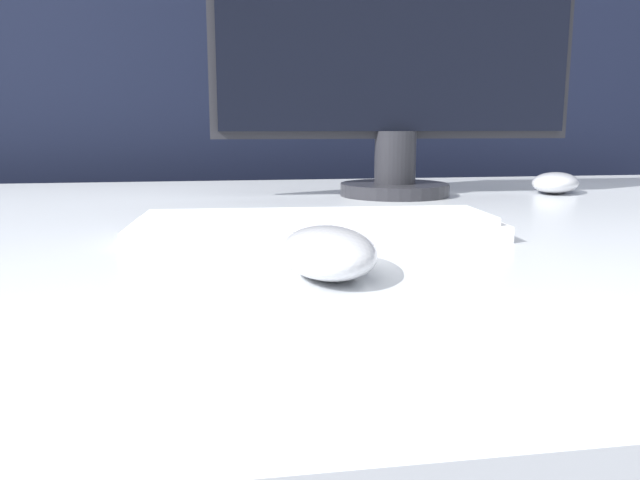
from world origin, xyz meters
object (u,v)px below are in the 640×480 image
Objects in this scene: keyboard at (317,226)px; monitor at (398,22)px; computer_mouse_near at (328,251)px; computer_mouse_far at (555,183)px.

monitor is at bearing 65.99° from keyboard.
computer_mouse_far is (0.48, 0.51, -0.00)m from computer_mouse_near.
monitor reaches higher than keyboard.
computer_mouse_far is (0.46, 0.35, 0.01)m from keyboard.
monitor is at bearing -144.29° from computer_mouse_far.
computer_mouse_far is at bearing 40.39° from keyboard.
monitor is (0.18, 0.36, 0.26)m from keyboard.
computer_mouse_far is (0.28, -0.01, -0.25)m from monitor.
computer_mouse_near is at bearing -111.16° from monitor.
keyboard is at bearing -105.56° from computer_mouse_far.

